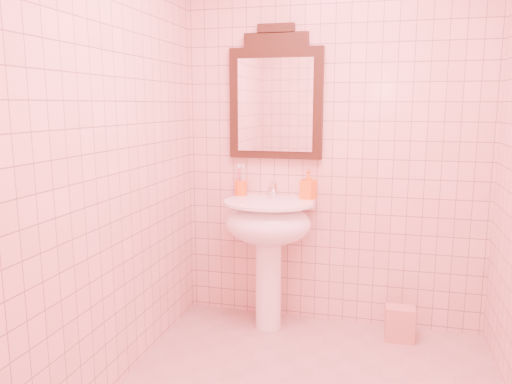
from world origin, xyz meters
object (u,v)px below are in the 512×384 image
(toothbrush_cup, at_px, (241,188))
(soap_dispenser, at_px, (308,185))
(mirror, at_px, (276,98))
(towel, at_px, (400,324))
(pedestal_sink, at_px, (268,232))

(toothbrush_cup, xyz_separation_m, soap_dispenser, (0.47, -0.02, 0.04))
(mirror, xyz_separation_m, towel, (0.85, -0.18, -1.41))
(pedestal_sink, height_order, toothbrush_cup, toothbrush_cup)
(toothbrush_cup, bearing_deg, soap_dispenser, -1.93)
(pedestal_sink, xyz_separation_m, mirror, (0.00, 0.20, 0.86))
(mirror, distance_m, toothbrush_cup, 0.65)
(pedestal_sink, distance_m, soap_dispenser, 0.40)
(pedestal_sink, relative_size, toothbrush_cup, 4.50)
(toothbrush_cup, height_order, soap_dispenser, toothbrush_cup)
(pedestal_sink, relative_size, soap_dispenser, 4.59)
(pedestal_sink, bearing_deg, towel, 1.63)
(soap_dispenser, height_order, towel, soap_dispenser)
(soap_dispenser, bearing_deg, mirror, -172.24)
(mirror, bearing_deg, soap_dispenser, -13.15)
(towel, bearing_deg, soap_dispenser, 168.81)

